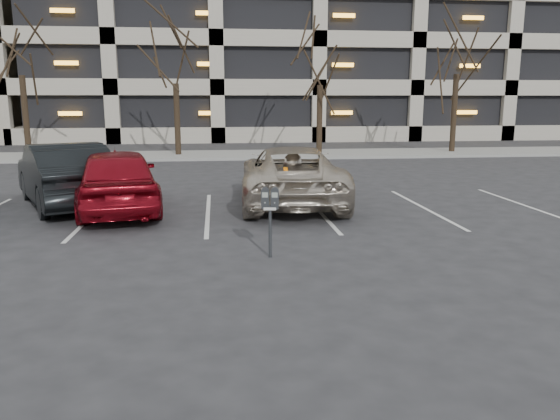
{
  "coord_description": "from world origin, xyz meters",
  "views": [
    {
      "loc": [
        -1.16,
        -11.12,
        2.81
      ],
      "look_at": [
        -0.07,
        -1.85,
        0.9
      ],
      "focal_mm": 35.0,
      "sensor_mm": 36.0,
      "label": 1
    }
  ],
  "objects": [
    {
      "name": "ground",
      "position": [
        0.0,
        0.0,
        0.0
      ],
      "size": [
        140.0,
        140.0,
        0.0
      ],
      "primitive_type": "plane",
      "color": "#28282B",
      "rests_on": "ground"
    },
    {
      "name": "sidewalk",
      "position": [
        0.0,
        16.0,
        0.06
      ],
      "size": [
        80.0,
        4.0,
        0.12
      ],
      "primitive_type": "cube",
      "color": "gray",
      "rests_on": "ground"
    },
    {
      "name": "stall_lines",
      "position": [
        -1.4,
        2.3,
        0.01
      ],
      "size": [
        16.9,
        5.2,
        0.0
      ],
      "color": "silver",
      "rests_on": "ground"
    },
    {
      "name": "parking_garage",
      "position": [
        12.0,
        33.84,
        9.26
      ],
      "size": [
        52.0,
        20.0,
        19.0
      ],
      "color": "black",
      "rests_on": "ground"
    },
    {
      "name": "tree_a",
      "position": [
        -10.0,
        16.0,
        6.19
      ],
      "size": [
        3.77,
        3.77,
        8.57
      ],
      "color": "black",
      "rests_on": "ground"
    },
    {
      "name": "tree_b",
      "position": [
        -3.0,
        16.0,
        5.63
      ],
      "size": [
        3.43,
        3.43,
        7.79
      ],
      "color": "black",
      "rests_on": "ground"
    },
    {
      "name": "tree_c",
      "position": [
        4.0,
        16.0,
        5.54
      ],
      "size": [
        3.38,
        3.38,
        7.67
      ],
      "color": "black",
      "rests_on": "ground"
    },
    {
      "name": "tree_d",
      "position": [
        11.0,
        16.0,
        6.44
      ],
      "size": [
        3.92,
        3.92,
        8.91
      ],
      "color": "black",
      "rests_on": "ground"
    },
    {
      "name": "parking_meter",
      "position": [
        -0.23,
        -1.7,
        0.96
      ],
      "size": [
        0.33,
        0.17,
        1.25
      ],
      "rotation": [
        0.0,
        0.0,
        -0.16
      ],
      "color": "black",
      "rests_on": "ground"
    },
    {
      "name": "suv_silver",
      "position": [
        0.84,
        3.35,
        0.78
      ],
      "size": [
        2.94,
        5.78,
        1.57
      ],
      "rotation": [
        0.0,
        0.0,
        3.08
      ],
      "color": "beige",
      "rests_on": "ground"
    },
    {
      "name": "car_red",
      "position": [
        -3.65,
        2.77,
        0.83
      ],
      "size": [
        2.85,
        5.13,
        1.65
      ],
      "primitive_type": "imported",
      "rotation": [
        0.0,
        0.0,
        3.34
      ],
      "color": "maroon",
      "rests_on": "ground"
    },
    {
      "name": "car_dark",
      "position": [
        -5.15,
        3.72,
        0.84
      ],
      "size": [
        3.73,
        5.36,
        1.68
      ],
      "primitive_type": "imported",
      "rotation": [
        0.0,
        0.0,
        3.57
      ],
      "color": "black",
      "rests_on": "ground"
    }
  ]
}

